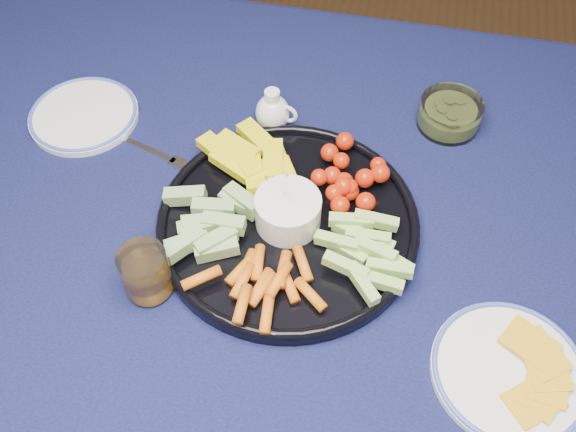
% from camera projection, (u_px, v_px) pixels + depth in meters
% --- Properties ---
extents(dining_table, '(1.67, 1.07, 0.75)m').
position_uv_depth(dining_table, '(237.00, 239.00, 1.08)').
color(dining_table, '#462917').
rests_on(dining_table, ground).
extents(crudite_platter, '(0.40, 0.40, 0.13)m').
position_uv_depth(crudite_platter, '(286.00, 220.00, 0.96)').
color(crudite_platter, black).
rests_on(crudite_platter, dining_table).
extents(creamer_pitcher, '(0.07, 0.06, 0.08)m').
position_uv_depth(creamer_pitcher, '(273.00, 112.00, 1.09)').
color(creamer_pitcher, white).
rests_on(creamer_pitcher, dining_table).
extents(pickle_bowl, '(0.11, 0.11, 0.05)m').
position_uv_depth(pickle_bowl, '(449.00, 115.00, 1.10)').
color(pickle_bowl, silver).
rests_on(pickle_bowl, dining_table).
extents(cheese_plate, '(0.20, 0.20, 0.02)m').
position_uv_depth(cheese_plate, '(510.00, 371.00, 0.83)').
color(cheese_plate, white).
rests_on(cheese_plate, dining_table).
extents(juice_tumbler, '(0.07, 0.07, 0.08)m').
position_uv_depth(juice_tumbler, '(146.00, 275.00, 0.89)').
color(juice_tumbler, silver).
rests_on(juice_tumbler, dining_table).
extents(fork_left, '(0.17, 0.07, 0.00)m').
position_uv_depth(fork_left, '(154.00, 152.00, 1.08)').
color(fork_left, white).
rests_on(fork_left, dining_table).
extents(fork_right, '(0.11, 0.15, 0.00)m').
position_uv_depth(fork_right, '(535.00, 376.00, 0.84)').
color(fork_right, white).
rests_on(fork_right, dining_table).
extents(side_plate_extra, '(0.19, 0.19, 0.02)m').
position_uv_depth(side_plate_extra, '(84.00, 115.00, 1.12)').
color(side_plate_extra, white).
rests_on(side_plate_extra, dining_table).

